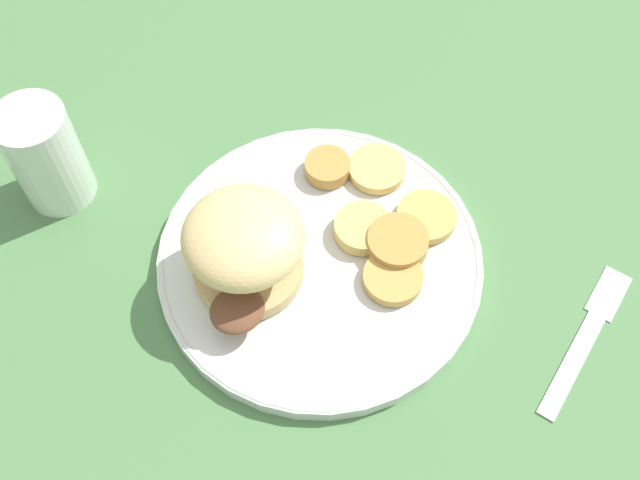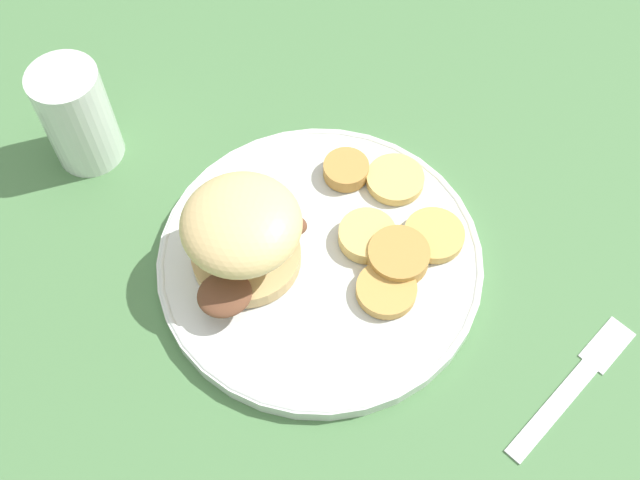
% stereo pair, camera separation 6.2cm
% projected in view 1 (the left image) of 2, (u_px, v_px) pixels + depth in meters
% --- Properties ---
extents(ground_plane, '(4.00, 4.00, 0.00)m').
position_uv_depth(ground_plane, '(320.00, 265.00, 0.66)').
color(ground_plane, '#4C7A47').
extents(dinner_plate, '(0.28, 0.28, 0.02)m').
position_uv_depth(dinner_plate, '(320.00, 259.00, 0.65)').
color(dinner_plate, silver).
rests_on(dinner_plate, ground_plane).
extents(sandwich, '(0.13, 0.10, 0.08)m').
position_uv_depth(sandwich, '(245.00, 246.00, 0.60)').
color(sandwich, tan).
rests_on(sandwich, dinner_plate).
extents(potato_round_0, '(0.05, 0.05, 0.01)m').
position_uv_depth(potato_round_0, '(363.00, 228.00, 0.65)').
color(potato_round_0, '#DBB766').
rests_on(potato_round_0, dinner_plate).
extents(potato_round_1, '(0.04, 0.04, 0.01)m').
position_uv_depth(potato_round_1, '(327.00, 167.00, 0.68)').
color(potato_round_1, '#BC8942').
rests_on(potato_round_1, dinner_plate).
extents(potato_round_2, '(0.05, 0.05, 0.01)m').
position_uv_depth(potato_round_2, '(393.00, 278.00, 0.63)').
color(potato_round_2, tan).
rests_on(potato_round_2, dinner_plate).
extents(potato_round_3, '(0.05, 0.05, 0.01)m').
position_uv_depth(potato_round_3, '(379.00, 170.00, 0.68)').
color(potato_round_3, '#DBB766').
rests_on(potato_round_3, dinner_plate).
extents(potato_round_4, '(0.05, 0.05, 0.02)m').
position_uv_depth(potato_round_4, '(397.00, 243.00, 0.64)').
color(potato_round_4, '#BC8942').
rests_on(potato_round_4, dinner_plate).
extents(potato_round_5, '(0.05, 0.05, 0.01)m').
position_uv_depth(potato_round_5, '(426.00, 217.00, 0.66)').
color(potato_round_5, tan).
rests_on(potato_round_5, dinner_plate).
extents(fork, '(0.16, 0.03, 0.00)m').
position_uv_depth(fork, '(586.00, 338.00, 0.62)').
color(fork, silver).
rests_on(fork, ground_plane).
extents(drinking_glass, '(0.06, 0.06, 0.10)m').
position_uv_depth(drinking_glass, '(46.00, 156.00, 0.66)').
color(drinking_glass, silver).
rests_on(drinking_glass, ground_plane).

